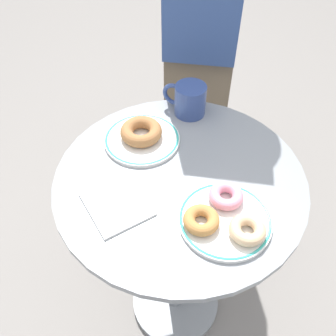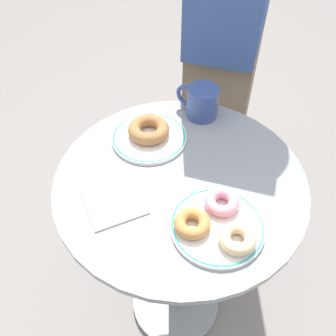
{
  "view_description": "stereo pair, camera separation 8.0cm",
  "coord_description": "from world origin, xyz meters",
  "px_view_note": "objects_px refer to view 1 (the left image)",
  "views": [
    {
      "loc": [
        0.34,
        -0.48,
        1.43
      ],
      "look_at": [
        -0.02,
        -0.02,
        0.8
      ],
      "focal_mm": 39.04,
      "sensor_mm": 36.0,
      "label": 1
    },
    {
      "loc": [
        0.4,
        -0.43,
        1.43
      ],
      "look_at": [
        -0.02,
        -0.02,
        0.8
      ],
      "focal_mm": 39.04,
      "sensor_mm": 36.0,
      "label": 2
    }
  ],
  "objects_px": {
    "person_figure": "(203,34)",
    "donut_cinnamon": "(141,132)",
    "plate_left": "(142,139)",
    "coffee_mug": "(189,100)",
    "plate_right": "(225,220)",
    "donut_pink_frosted": "(227,195)",
    "donut_glazed": "(247,230)",
    "paper_napkin": "(117,204)",
    "cafe_table": "(178,232)",
    "donut_old_fashioned": "(201,220)"
  },
  "relations": [
    {
      "from": "donut_pink_frosted",
      "to": "donut_cinnamon",
      "type": "bearing_deg",
      "value": 172.33
    },
    {
      "from": "donut_glazed",
      "to": "donut_old_fashioned",
      "type": "height_order",
      "value": "same"
    },
    {
      "from": "donut_pink_frosted",
      "to": "plate_left",
      "type": "bearing_deg",
      "value": 172.87
    },
    {
      "from": "plate_left",
      "to": "coffee_mug",
      "type": "height_order",
      "value": "coffee_mug"
    },
    {
      "from": "plate_left",
      "to": "paper_napkin",
      "type": "height_order",
      "value": "plate_left"
    },
    {
      "from": "donut_glazed",
      "to": "person_figure",
      "type": "distance_m",
      "value": 0.77
    },
    {
      "from": "coffee_mug",
      "to": "person_figure",
      "type": "distance_m",
      "value": 0.36
    },
    {
      "from": "donut_glazed",
      "to": "coffee_mug",
      "type": "relative_size",
      "value": 0.62
    },
    {
      "from": "donut_glazed",
      "to": "person_figure",
      "type": "height_order",
      "value": "person_figure"
    },
    {
      "from": "plate_right",
      "to": "coffee_mug",
      "type": "height_order",
      "value": "coffee_mug"
    },
    {
      "from": "donut_glazed",
      "to": "plate_left",
      "type": "bearing_deg",
      "value": 166.52
    },
    {
      "from": "plate_left",
      "to": "coffee_mug",
      "type": "bearing_deg",
      "value": 81.51
    },
    {
      "from": "cafe_table",
      "to": "coffee_mug",
      "type": "bearing_deg",
      "value": 121.35
    },
    {
      "from": "donut_glazed",
      "to": "donut_pink_frosted",
      "type": "distance_m",
      "value": 0.1
    },
    {
      "from": "cafe_table",
      "to": "paper_napkin",
      "type": "xyz_separation_m",
      "value": [
        -0.06,
        -0.16,
        0.25
      ]
    },
    {
      "from": "person_figure",
      "to": "plate_left",
      "type": "bearing_deg",
      "value": -73.87
    },
    {
      "from": "coffee_mug",
      "to": "person_figure",
      "type": "height_order",
      "value": "person_figure"
    },
    {
      "from": "donut_pink_frosted",
      "to": "donut_old_fashioned",
      "type": "height_order",
      "value": "same"
    },
    {
      "from": "donut_old_fashioned",
      "to": "paper_napkin",
      "type": "relative_size",
      "value": 0.54
    },
    {
      "from": "paper_napkin",
      "to": "donut_old_fashioned",
      "type": "bearing_deg",
      "value": 20.65
    },
    {
      "from": "donut_pink_frosted",
      "to": "coffee_mug",
      "type": "xyz_separation_m",
      "value": [
        -0.26,
        0.21,
        0.02
      ]
    },
    {
      "from": "donut_cinnamon",
      "to": "person_figure",
      "type": "height_order",
      "value": "person_figure"
    },
    {
      "from": "person_figure",
      "to": "donut_pink_frosted",
      "type": "bearing_deg",
      "value": -50.83
    },
    {
      "from": "donut_old_fashioned",
      "to": "coffee_mug",
      "type": "xyz_separation_m",
      "value": [
        -0.25,
        0.3,
        0.02
      ]
    },
    {
      "from": "cafe_table",
      "to": "plate_right",
      "type": "xyz_separation_m",
      "value": [
        0.16,
        -0.04,
        0.26
      ]
    },
    {
      "from": "cafe_table",
      "to": "plate_left",
      "type": "distance_m",
      "value": 0.3
    },
    {
      "from": "donut_glazed",
      "to": "paper_napkin",
      "type": "height_order",
      "value": "donut_glazed"
    },
    {
      "from": "donut_glazed",
      "to": "donut_old_fashioned",
      "type": "relative_size",
      "value": 1.0
    },
    {
      "from": "donut_pink_frosted",
      "to": "coffee_mug",
      "type": "bearing_deg",
      "value": 140.91
    },
    {
      "from": "cafe_table",
      "to": "donut_glazed",
      "type": "xyz_separation_m",
      "value": [
        0.21,
        -0.05,
        0.27
      ]
    },
    {
      "from": "cafe_table",
      "to": "plate_left",
      "type": "xyz_separation_m",
      "value": [
        -0.16,
        0.04,
        0.26
      ]
    },
    {
      "from": "donut_glazed",
      "to": "cafe_table",
      "type": "bearing_deg",
      "value": 166.92
    },
    {
      "from": "plate_right",
      "to": "donut_old_fashioned",
      "type": "height_order",
      "value": "donut_old_fashioned"
    },
    {
      "from": "donut_pink_frosted",
      "to": "coffee_mug",
      "type": "distance_m",
      "value": 0.34
    },
    {
      "from": "donut_old_fashioned",
      "to": "paper_napkin",
      "type": "height_order",
      "value": "donut_old_fashioned"
    },
    {
      "from": "paper_napkin",
      "to": "donut_cinnamon",
      "type": "bearing_deg",
      "value": 116.21
    },
    {
      "from": "cafe_table",
      "to": "donut_old_fashioned",
      "type": "bearing_deg",
      "value": -35.93
    },
    {
      "from": "coffee_mug",
      "to": "donut_pink_frosted",
      "type": "bearing_deg",
      "value": -39.09
    },
    {
      "from": "plate_right",
      "to": "donut_pink_frosted",
      "type": "relative_size",
      "value": 2.61
    },
    {
      "from": "plate_right",
      "to": "coffee_mug",
      "type": "xyz_separation_m",
      "value": [
        -0.29,
        0.26,
        0.04
      ]
    },
    {
      "from": "donut_pink_frosted",
      "to": "paper_napkin",
      "type": "height_order",
      "value": "donut_pink_frosted"
    },
    {
      "from": "donut_cinnamon",
      "to": "donut_glazed",
      "type": "xyz_separation_m",
      "value": [
        0.37,
        -0.09,
        -0.0
      ]
    },
    {
      "from": "cafe_table",
      "to": "paper_napkin",
      "type": "distance_m",
      "value": 0.3
    },
    {
      "from": "person_figure",
      "to": "donut_cinnamon",
      "type": "bearing_deg",
      "value": -74.25
    },
    {
      "from": "cafe_table",
      "to": "donut_old_fashioned",
      "type": "relative_size",
      "value": 9.63
    },
    {
      "from": "plate_left",
      "to": "paper_napkin",
      "type": "relative_size",
      "value": 1.38
    },
    {
      "from": "donut_cinnamon",
      "to": "donut_glazed",
      "type": "bearing_deg",
      "value": -13.8
    },
    {
      "from": "donut_glazed",
      "to": "person_figure",
      "type": "relative_size",
      "value": 0.05
    },
    {
      "from": "cafe_table",
      "to": "coffee_mug",
      "type": "distance_m",
      "value": 0.39
    },
    {
      "from": "plate_right",
      "to": "paper_napkin",
      "type": "height_order",
      "value": "plate_right"
    }
  ]
}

